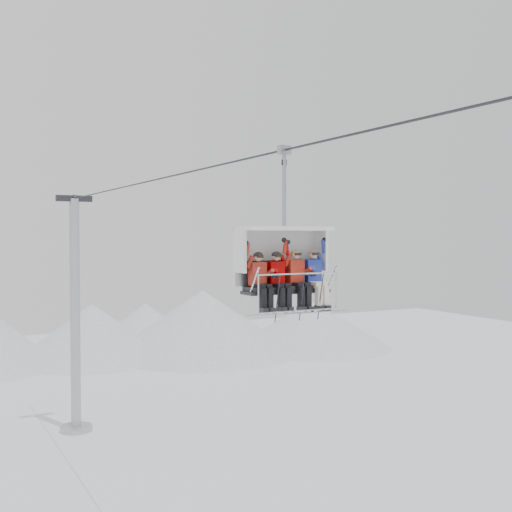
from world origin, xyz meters
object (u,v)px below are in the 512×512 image
skier_far_left (260,279)px  skier_far_right (315,277)px  lift_tower_right (75,331)px  skier_center_left (278,279)px  chairlift_carrier (281,258)px  skier_center_right (298,277)px

skier_far_left → skier_far_right: 1.55m
lift_tower_right → skier_center_left: 24.06m
skier_center_left → lift_tower_right: bearing=89.3°
skier_center_left → skier_far_right: skier_far_right is taller
skier_far_left → skier_center_left: size_ratio=1.00×
lift_tower_right → chairlift_carrier: 23.85m
skier_far_left → skier_far_right: bearing=0.2°
chairlift_carrier → skier_center_right: 0.62m
chairlift_carrier → skier_center_right: bearing=-47.6°
lift_tower_right → skier_far_left: lift_tower_right is taller
skier_center_left → skier_center_right: skier_center_right is taller
lift_tower_right → skier_center_left: bearing=-90.7°
chairlift_carrier → skier_far_left: size_ratio=2.36×
skier_center_right → skier_far_right: bearing=0.0°
lift_tower_right → skier_far_left: (-0.77, -23.65, 4.40)m
skier_far_left → skier_center_right: skier_center_right is taller
skier_far_left → skier_center_left: 0.50m
skier_far_right → skier_far_left: bearing=-179.8°
skier_far_left → skier_center_right: (1.05, 0.01, 0.02)m
skier_center_right → lift_tower_right: bearing=90.7°
lift_tower_right → skier_center_left: (-0.27, -23.65, 4.41)m
lift_tower_right → skier_far_right: bearing=-88.1°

